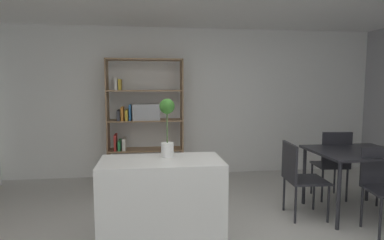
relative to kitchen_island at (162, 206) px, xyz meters
The scene contains 7 objects.
back_partition 2.88m from the kitchen_island, 81.07° to the left, with size 7.12×0.06×2.55m, color white.
kitchen_island is the anchor object (origin of this frame).
potted_plant_on_island 0.78m from the kitchen_island, 60.34° to the left, with size 0.15×0.15×0.56m.
open_bookshelf 2.50m from the kitchen_island, 95.61° to the left, with size 1.23×0.36×2.00m.
dining_table 2.48m from the kitchen_island, 14.35° to the left, with size 1.04×0.91×0.79m.
dining_chair_island_side 1.76m from the kitchen_island, 20.56° to the left, with size 0.48×0.48×0.90m.
dining_chair_far 2.62m from the kitchen_island, 24.63° to the left, with size 0.43×0.44×0.96m.
Camera 1 is at (-0.55, -2.74, 1.59)m, focal length 30.68 mm.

